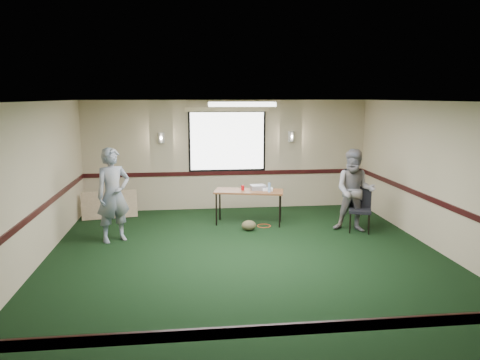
{
  "coord_description": "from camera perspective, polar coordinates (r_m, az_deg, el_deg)",
  "views": [
    {
      "loc": [
        -1.04,
        -7.46,
        2.78
      ],
      "look_at": [
        0.0,
        1.3,
        1.2
      ],
      "focal_mm": 35.0,
      "sensor_mm": 36.0,
      "label": 1
    }
  ],
  "objects": [
    {
      "name": "conference_chair",
      "position": [
        10.1,
        14.44,
        -3.02
      ],
      "size": [
        0.58,
        0.59,
        0.92
      ],
      "rotation": [
        0.0,
        0.0,
        -0.37
      ],
      "color": "black",
      "rests_on": "ground"
    },
    {
      "name": "duffel_bag",
      "position": [
        9.86,
        1.08,
        -5.56
      ],
      "size": [
        0.35,
        0.3,
        0.22
      ],
      "primitive_type": "ellipsoid",
      "rotation": [
        0.0,
        0.0,
        0.23
      ],
      "color": "#4D442C",
      "rests_on": "ground"
    },
    {
      "name": "projector",
      "position": [
        10.32,
        2.21,
        -0.92
      ],
      "size": [
        0.34,
        0.29,
        0.11
      ],
      "primitive_type": "cube",
      "rotation": [
        0.0,
        0.0,
        0.07
      ],
      "color": "gray",
      "rests_on": "folding_table"
    },
    {
      "name": "ground",
      "position": [
        8.03,
        1.11,
        -10.1
      ],
      "size": [
        8.0,
        8.0,
        0.0
      ],
      "primitive_type": "plane",
      "color": "black",
      "rests_on": "ground"
    },
    {
      "name": "person_right",
      "position": [
        9.95,
        13.81,
        -1.28
      ],
      "size": [
        1.02,
        0.93,
        1.72
      ],
      "primitive_type": "imported",
      "rotation": [
        0.0,
        0.0,
        -0.4
      ],
      "color": "slate",
      "rests_on": "ground"
    },
    {
      "name": "cable_coil",
      "position": [
        10.22,
        2.94,
        -5.6
      ],
      "size": [
        0.37,
        0.37,
        0.02
      ],
      "primitive_type": "torus",
      "rotation": [
        0.0,
        0.0,
        -0.29
      ],
      "color": "#C43F18",
      "rests_on": "ground"
    },
    {
      "name": "red_cup",
      "position": [
        10.28,
        0.33,
        -0.95
      ],
      "size": [
        0.07,
        0.07,
        0.11
      ],
      "primitive_type": "cylinder",
      "color": "#B20B0F",
      "rests_on": "folding_table"
    },
    {
      "name": "person_left",
      "position": [
        9.31,
        -15.19,
        -1.78
      ],
      "size": [
        0.8,
        0.71,
        1.83
      ],
      "primitive_type": "imported",
      "rotation": [
        0.0,
        0.0,
        0.52
      ],
      "color": "#3E5B88",
      "rests_on": "ground"
    },
    {
      "name": "water_bottle",
      "position": [
        10.08,
        3.58,
        -0.91
      ],
      "size": [
        0.06,
        0.06,
        0.21
      ],
      "primitive_type": "cylinder",
      "color": "#83A8D6",
      "rests_on": "folding_table"
    },
    {
      "name": "game_console",
      "position": [
        10.26,
        3.4,
        -1.14
      ],
      "size": [
        0.24,
        0.21,
        0.05
      ],
      "primitive_type": "cube",
      "rotation": [
        0.0,
        0.0,
        -0.16
      ],
      "color": "white",
      "rests_on": "folding_table"
    },
    {
      "name": "folding_table",
      "position": [
        10.27,
        1.09,
        -1.58
      ],
      "size": [
        1.59,
        0.93,
        0.75
      ],
      "rotation": [
        0.0,
        0.0,
        -0.24
      ],
      "color": "brown",
      "rests_on": "ground"
    },
    {
      "name": "folded_table",
      "position": [
        11.21,
        -15.62,
        -2.92
      ],
      "size": [
        1.26,
        0.42,
        0.64
      ],
      "primitive_type": "cube",
      "rotation": [
        -0.21,
        0.0,
        0.19
      ],
      "color": "#9F7F62",
      "rests_on": "ground"
    },
    {
      "name": "room_shell",
      "position": [
        9.72,
        -0.57,
        3.05
      ],
      "size": [
        8.0,
        8.02,
        8.0
      ],
      "color": "#BFAE89",
      "rests_on": "ground"
    }
  ]
}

